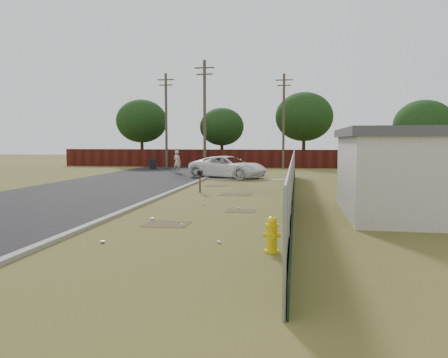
% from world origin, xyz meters
% --- Properties ---
extents(ground, '(120.00, 120.00, 0.00)m').
position_xyz_m(ground, '(0.00, 0.00, 0.00)').
color(ground, brown).
rests_on(ground, ground).
extents(street, '(15.10, 60.00, 0.12)m').
position_xyz_m(street, '(-6.76, 8.05, 0.02)').
color(street, black).
rests_on(street, ground).
extents(chainlink_fence, '(0.10, 27.06, 2.02)m').
position_xyz_m(chainlink_fence, '(3.12, 1.03, 0.80)').
color(chainlink_fence, gray).
rests_on(chainlink_fence, ground).
extents(privacy_fence, '(30.00, 0.12, 1.80)m').
position_xyz_m(privacy_fence, '(-6.00, 25.00, 0.90)').
color(privacy_fence, '#45130E').
rests_on(privacy_fence, ground).
extents(utility_poles, '(12.60, 8.24, 9.00)m').
position_xyz_m(utility_poles, '(-3.67, 20.67, 4.69)').
color(utility_poles, brown).
rests_on(utility_poles, ground).
extents(houses, '(9.30, 17.24, 3.10)m').
position_xyz_m(houses, '(9.70, 3.13, 1.56)').
color(houses, beige).
rests_on(houses, ground).
extents(horizon_trees, '(33.32, 31.94, 7.78)m').
position_xyz_m(horizon_trees, '(0.84, 23.56, 4.63)').
color(horizon_trees, '#352318').
rests_on(horizon_trees, ground).
extents(fire_hydrant, '(0.41, 0.41, 0.91)m').
position_xyz_m(fire_hydrant, '(2.70, -8.01, 0.43)').
color(fire_hydrant, yellow).
rests_on(fire_hydrant, ground).
extents(mailbox, '(0.18, 0.50, 1.15)m').
position_xyz_m(mailbox, '(-1.63, 3.57, 0.91)').
color(mailbox, brown).
rests_on(mailbox, ground).
extents(pickup_truck, '(6.25, 4.57, 1.58)m').
position_xyz_m(pickup_truck, '(-1.56, 12.63, 0.79)').
color(pickup_truck, white).
rests_on(pickup_truck, ground).
extents(pedestrian, '(0.79, 0.65, 1.88)m').
position_xyz_m(pedestrian, '(-6.39, 16.32, 0.94)').
color(pedestrian, '#C9B093').
rests_on(pedestrian, ground).
extents(trash_bin, '(0.85, 0.82, 0.97)m').
position_xyz_m(trash_bin, '(-10.08, 20.98, 0.50)').
color(trash_bin, black).
rests_on(trash_bin, ground).
extents(scattered_litter, '(3.12, 13.09, 0.07)m').
position_xyz_m(scattered_litter, '(-0.42, -2.96, 0.04)').
color(scattered_litter, silver).
rests_on(scattered_litter, ground).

